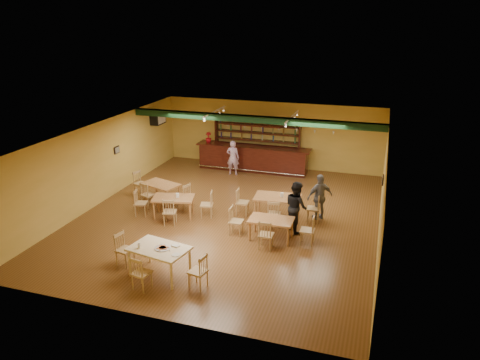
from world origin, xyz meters
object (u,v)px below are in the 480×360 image
(patron_right_a, at_px, (296,206))
(dining_table_a, at_px, (161,192))
(patron_bar, at_px, (233,158))
(bar_counter, at_px, (253,158))
(near_table, at_px, (160,261))
(dining_table_d, at_px, (271,229))
(dining_table_b, at_px, (277,207))
(dining_table_c, at_px, (174,207))

(patron_right_a, bearing_deg, dining_table_a, 40.11)
(dining_table_a, distance_m, patron_bar, 4.12)
(bar_counter, bearing_deg, near_table, -89.21)
(bar_counter, xyz_separation_m, dining_table_a, (-2.27, -4.60, -0.22))
(dining_table_a, bearing_deg, near_table, -45.19)
(dining_table_d, relative_size, patron_bar, 0.89)
(near_table, relative_size, patron_bar, 1.00)
(dining_table_b, height_order, patron_right_a, patron_right_a)
(dining_table_c, distance_m, patron_right_a, 4.29)
(near_table, distance_m, patron_bar, 8.63)
(dining_table_c, bearing_deg, dining_table_b, 1.20)
(dining_table_a, xyz_separation_m, patron_bar, (1.58, 3.78, 0.42))
(dining_table_a, height_order, dining_table_d, dining_table_a)
(bar_counter, distance_m, patron_bar, 1.09)
(dining_table_b, relative_size, dining_table_c, 1.11)
(near_table, height_order, patron_bar, patron_bar)
(dining_table_a, xyz_separation_m, patron_right_a, (5.32, -0.98, 0.49))
(bar_counter, height_order, patron_right_a, patron_right_a)
(bar_counter, height_order, dining_table_b, bar_counter)
(patron_right_a, bearing_deg, patron_bar, -1.35)
(dining_table_b, relative_size, patron_bar, 1.01)
(dining_table_a, distance_m, dining_table_d, 5.05)
(bar_counter, bearing_deg, dining_table_a, -116.20)
(dining_table_d, relative_size, near_table, 0.89)
(dining_table_c, bearing_deg, patron_bar, 69.58)
(bar_counter, relative_size, dining_table_d, 3.80)
(dining_table_c, height_order, dining_table_d, dining_table_c)
(dining_table_d, xyz_separation_m, near_table, (-2.31, -2.98, 0.07))
(dining_table_a, distance_m, dining_table_c, 1.55)
(dining_table_b, xyz_separation_m, dining_table_c, (-3.46, -0.96, -0.04))
(dining_table_a, bearing_deg, dining_table_d, -2.94)
(dining_table_d, relative_size, patron_right_a, 0.81)
(bar_counter, relative_size, patron_bar, 3.37)
(dining_table_d, distance_m, patron_right_a, 1.16)
(dining_table_b, height_order, dining_table_d, dining_table_b)
(dining_table_d, bearing_deg, near_table, -128.80)
(bar_counter, distance_m, dining_table_a, 5.14)
(near_table, bearing_deg, dining_table_a, 127.24)
(dining_table_c, relative_size, dining_table_d, 1.03)
(patron_bar, bearing_deg, dining_table_d, 114.02)
(dining_table_c, height_order, patron_bar, patron_bar)
(patron_bar, bearing_deg, dining_table_b, 121.48)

